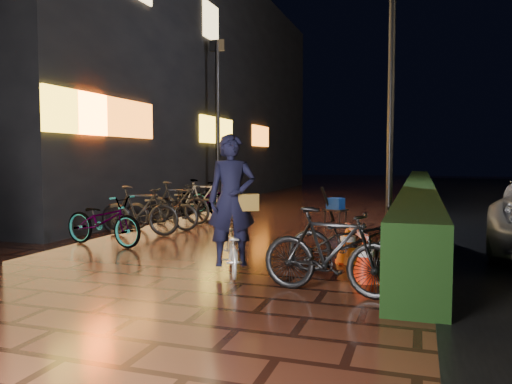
% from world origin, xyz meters
% --- Properties ---
extents(ground, '(80.00, 80.00, 0.00)m').
position_xyz_m(ground, '(0.00, 0.00, 0.00)').
color(ground, '#381911').
rests_on(ground, ground).
extents(hedge, '(0.70, 20.00, 1.00)m').
position_xyz_m(hedge, '(3.30, 8.00, 0.50)').
color(hedge, black).
rests_on(hedge, ground).
extents(storefront_block, '(12.09, 22.00, 9.00)m').
position_xyz_m(storefront_block, '(-9.50, 11.50, 4.50)').
color(storefront_block, black).
rests_on(storefront_block, ground).
extents(lamp_post_hedge, '(0.55, 0.29, 5.89)m').
position_xyz_m(lamp_post_hedge, '(2.61, 5.31, 3.24)').
color(lamp_post_hedge, black).
rests_on(lamp_post_hedge, ground).
extents(lamp_post_sf, '(0.52, 0.15, 5.46)m').
position_xyz_m(lamp_post_sf, '(-3.01, 8.00, 3.00)').
color(lamp_post_sf, black).
rests_on(lamp_post_sf, ground).
extents(cyclist, '(1.01, 1.47, 2.00)m').
position_xyz_m(cyclist, '(0.78, -0.58, 0.74)').
color(cyclist, white).
rests_on(cyclist, ground).
extents(traffic_barrier, '(0.82, 1.54, 0.63)m').
position_xyz_m(traffic_barrier, '(2.45, 0.09, 0.31)').
color(traffic_barrier, red).
rests_on(traffic_barrier, ground).
extents(cart_assembly, '(0.66, 0.56, 0.95)m').
position_xyz_m(cart_assembly, '(1.33, 5.07, 0.49)').
color(cart_assembly, black).
rests_on(cart_assembly, ground).
extents(parked_bikes_storefront, '(2.00, 6.46, 1.06)m').
position_xyz_m(parked_bikes_storefront, '(-2.37, 3.70, 0.50)').
color(parked_bikes_storefront, black).
rests_on(parked_bikes_storefront, ground).
extents(parked_bikes_hedge, '(1.96, 1.92, 1.06)m').
position_xyz_m(parked_bikes_hedge, '(2.37, -0.63, 0.50)').
color(parked_bikes_hedge, black).
rests_on(parked_bikes_hedge, ground).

